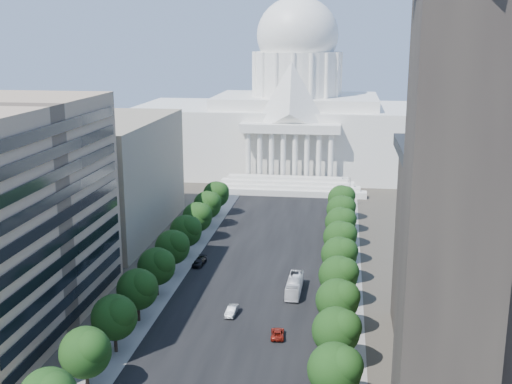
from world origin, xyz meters
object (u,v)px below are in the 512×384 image
at_px(car_dark_b, 199,262).
at_px(city_bus, 294,285).
at_px(car_silver, 232,311).
at_px(car_red, 278,333).

relative_size(car_dark_b, city_bus, 0.48).
height_order(car_silver, car_dark_b, car_silver).
distance_m(car_dark_b, city_bus, 26.22).
distance_m(car_silver, car_red, 12.31).
bearing_deg(city_bus, car_silver, -130.14).
height_order(car_silver, car_red, car_silver).
xyz_separation_m(car_red, city_bus, (1.32, 20.06, 0.92)).
bearing_deg(car_red, car_dark_b, -61.95).
bearing_deg(car_red, city_bus, -98.58).
bearing_deg(city_bus, car_red, -92.39).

